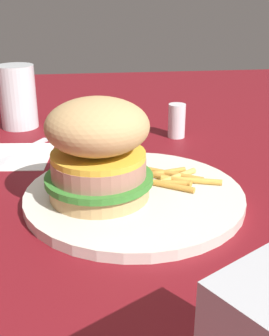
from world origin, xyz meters
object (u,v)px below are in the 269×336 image
Objects in this scene: napkin at (12,156)px; fork at (11,155)px; fries_pile at (172,178)px; sandwich at (98,149)px; drink_glass at (18,100)px; salt_shaker at (177,121)px; plate at (134,197)px.

napkin is 0.00m from fork.
fries_pile is 0.25m from napkin.
napkin is (0.14, 0.21, -0.01)m from fries_pile.
fork is (0.14, 0.21, -0.01)m from fries_pile.
drink_glass is (0.31, 0.13, -0.02)m from sandwich.
salt_shaker reaches higher than fries_pile.
drink_glass is at bearing 1.97° from napkin.
napkin is at bearing -178.03° from drink_glass.
sandwich is 0.27m from salt_shaker.
napkin is at bearing 56.52° from fries_pile.
drink_glass reaches higher than fries_pile.
drink_glass is (0.15, 0.00, 0.04)m from fork.
fries_pile reaches higher than napkin.
drink_glass is (0.28, 0.21, 0.03)m from fries_pile.
sandwich is at bearing -143.92° from fork.
drink_glass is at bearing 71.50° from salt_shaker.
fries_pile reaches higher than fork.
salt_shaker is (0.23, -0.14, -0.04)m from sandwich.
sandwich is at bearing -144.33° from napkin.
drink_glass is at bearing 1.62° from fork.
salt_shaker is at bearing -76.75° from fork.
napkin is at bearing -32.05° from fork.
fries_pile is at bearing -143.11° from drink_glass.
fries_pile is (0.03, -0.09, -0.05)m from sandwich.
fries_pile is 0.20m from salt_shaker.
fork is (0.16, 0.16, -0.00)m from plate.
napkin is (0.16, 0.16, -0.01)m from plate.
sandwich is 0.22m from fork.
fork is (-0.00, 0.00, 0.00)m from napkin.
sandwich reaches higher than fries_pile.
napkin is at bearing 103.01° from salt_shaker.
sandwich is 2.19× the size of salt_shaker.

